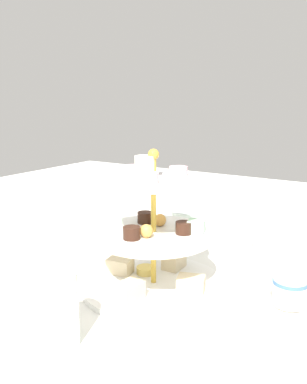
# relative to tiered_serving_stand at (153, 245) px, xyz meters

# --- Properties ---
(ground_plane) EXTENTS (2.40, 2.40, 0.00)m
(ground_plane) POSITION_rel_tiered_serving_stand_xyz_m (-0.00, 0.00, -0.08)
(ground_plane) COLOR silver
(tiered_serving_stand) EXTENTS (0.27, 0.27, 0.26)m
(tiered_serving_stand) POSITION_rel_tiered_serving_stand_xyz_m (0.00, 0.00, 0.00)
(tiered_serving_stand) COLOR white
(tiered_serving_stand) RESTS_ON ground_plane
(water_glass_tall_right) EXTENTS (0.07, 0.07, 0.11)m
(water_glass_tall_right) POSITION_rel_tiered_serving_stand_xyz_m (0.02, 0.23, -0.03)
(water_glass_tall_right) COLOR silver
(water_glass_tall_right) RESTS_ON ground_plane
(water_glass_short_left) EXTENTS (0.06, 0.06, 0.07)m
(water_glass_short_left) POSITION_rel_tiered_serving_stand_xyz_m (-0.17, -0.16, -0.05)
(water_glass_short_left) COLOR silver
(water_glass_short_left) RESTS_ON ground_plane
(teacup_with_saucer) EXTENTS (0.09, 0.09, 0.05)m
(teacup_with_saucer) POSITION_rel_tiered_serving_stand_xyz_m (-0.24, -0.06, -0.06)
(teacup_with_saucer) COLOR white
(teacup_with_saucer) RESTS_ON ground_plane
(butter_knife_left) EXTENTS (0.02, 0.17, 0.00)m
(butter_knife_left) POSITION_rel_tiered_serving_stand_xyz_m (0.28, 0.02, -0.08)
(butter_knife_left) COLOR silver
(butter_knife_left) RESTS_ON ground_plane
(butter_knife_right) EXTENTS (0.07, 0.16, 0.00)m
(butter_knife_right) POSITION_rel_tiered_serving_stand_xyz_m (-0.24, 0.15, -0.08)
(butter_knife_right) COLOR silver
(butter_knife_right) RESTS_ON ground_plane
(water_glass_mid_back) EXTENTS (0.06, 0.06, 0.10)m
(water_glass_mid_back) POSITION_rel_tiered_serving_stand_xyz_m (0.04, -0.20, -0.04)
(water_glass_mid_back) COLOR silver
(water_glass_mid_back) RESTS_ON ground_plane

